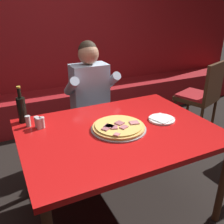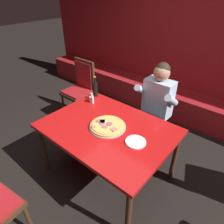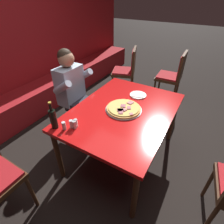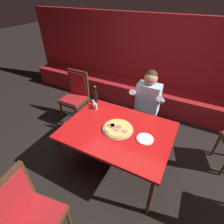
{
  "view_description": "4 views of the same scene",
  "coord_description": "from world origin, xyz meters",
  "px_view_note": "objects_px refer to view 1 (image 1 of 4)",
  "views": [
    {
      "loc": [
        -0.76,
        -1.46,
        1.61
      ],
      "look_at": [
        -0.0,
        0.11,
        0.85
      ],
      "focal_mm": 40.0,
      "sensor_mm": 36.0,
      "label": 1
    },
    {
      "loc": [
        1.18,
        -1.32,
        2.09
      ],
      "look_at": [
        0.0,
        0.07,
        0.92
      ],
      "focal_mm": 32.0,
      "sensor_mm": 36.0,
      "label": 2
    },
    {
      "loc": [
        -1.47,
        -0.72,
        1.87
      ],
      "look_at": [
        -0.1,
        0.1,
        0.74
      ],
      "focal_mm": 28.0,
      "sensor_mm": 36.0,
      "label": 3
    },
    {
      "loc": [
        0.74,
        -1.59,
        2.29
      ],
      "look_at": [
        -0.13,
        0.09,
        0.94
      ],
      "focal_mm": 28.0,
      "sensor_mm": 36.0,
      "label": 4
    }
  ],
  "objects_px": {
    "shaker_oregano": "(37,122)",
    "main_dining_table": "(118,137)",
    "diner_seated_blue_shirt": "(93,98)",
    "dining_chair_side_aisle": "(203,93)",
    "pizza": "(118,127)",
    "shaker_parmesan": "(42,123)",
    "shaker_red_pepper_flakes": "(28,122)",
    "plate_white_paper": "(162,119)",
    "beer_bottle": "(22,109)",
    "shaker_black_pepper": "(39,124)"
  },
  "relations": [
    {
      "from": "diner_seated_blue_shirt",
      "to": "shaker_red_pepper_flakes",
      "type": "bearing_deg",
      "value": -146.26
    },
    {
      "from": "plate_white_paper",
      "to": "beer_bottle",
      "type": "xyz_separation_m",
      "value": [
        -1.0,
        0.45,
        0.1
      ]
    },
    {
      "from": "shaker_oregano",
      "to": "diner_seated_blue_shirt",
      "type": "xyz_separation_m",
      "value": [
        0.66,
        0.52,
        -0.08
      ]
    },
    {
      "from": "beer_bottle",
      "to": "shaker_black_pepper",
      "type": "height_order",
      "value": "beer_bottle"
    },
    {
      "from": "shaker_red_pepper_flakes",
      "to": "beer_bottle",
      "type": "bearing_deg",
      "value": 103.2
    },
    {
      "from": "beer_bottle",
      "to": "shaker_red_pepper_flakes",
      "type": "xyz_separation_m",
      "value": [
        0.02,
        -0.1,
        -0.07
      ]
    },
    {
      "from": "dining_chair_side_aisle",
      "to": "shaker_red_pepper_flakes",
      "type": "bearing_deg",
      "value": -169.89
    },
    {
      "from": "diner_seated_blue_shirt",
      "to": "shaker_black_pepper",
      "type": "bearing_deg",
      "value": -139.55
    },
    {
      "from": "main_dining_table",
      "to": "shaker_black_pepper",
      "type": "relative_size",
      "value": 16.51
    },
    {
      "from": "diner_seated_blue_shirt",
      "to": "dining_chair_side_aisle",
      "type": "bearing_deg",
      "value": -3.52
    },
    {
      "from": "plate_white_paper",
      "to": "shaker_black_pepper",
      "type": "bearing_deg",
      "value": 163.11
    },
    {
      "from": "shaker_oregano",
      "to": "main_dining_table",
      "type": "bearing_deg",
      "value": -29.34
    },
    {
      "from": "beer_bottle",
      "to": "dining_chair_side_aisle",
      "type": "height_order",
      "value": "beer_bottle"
    },
    {
      "from": "main_dining_table",
      "to": "shaker_parmesan",
      "type": "height_order",
      "value": "shaker_parmesan"
    },
    {
      "from": "shaker_red_pepper_flakes",
      "to": "dining_chair_side_aisle",
      "type": "xyz_separation_m",
      "value": [
        2.17,
        0.39,
        -0.22
      ]
    },
    {
      "from": "beer_bottle",
      "to": "shaker_black_pepper",
      "type": "relative_size",
      "value": 3.4
    },
    {
      "from": "plate_white_paper",
      "to": "shaker_black_pepper",
      "type": "height_order",
      "value": "shaker_black_pepper"
    },
    {
      "from": "plate_white_paper",
      "to": "dining_chair_side_aisle",
      "type": "distance_m",
      "value": 1.42
    },
    {
      "from": "shaker_oregano",
      "to": "shaker_black_pepper",
      "type": "height_order",
      "value": "same"
    },
    {
      "from": "shaker_oregano",
      "to": "dining_chair_side_aisle",
      "type": "relative_size",
      "value": 0.09
    },
    {
      "from": "shaker_oregano",
      "to": "plate_white_paper",
      "type": "bearing_deg",
      "value": -18.66
    },
    {
      "from": "pizza",
      "to": "shaker_black_pepper",
      "type": "distance_m",
      "value": 0.58
    },
    {
      "from": "shaker_parmesan",
      "to": "diner_seated_blue_shirt",
      "type": "bearing_deg",
      "value": 41.27
    },
    {
      "from": "beer_bottle",
      "to": "shaker_parmesan",
      "type": "distance_m",
      "value": 0.22
    },
    {
      "from": "diner_seated_blue_shirt",
      "to": "dining_chair_side_aisle",
      "type": "relative_size",
      "value": 1.32
    },
    {
      "from": "pizza",
      "to": "dining_chair_side_aisle",
      "type": "distance_m",
      "value": 1.76
    },
    {
      "from": "pizza",
      "to": "shaker_black_pepper",
      "type": "relative_size",
      "value": 4.78
    },
    {
      "from": "pizza",
      "to": "shaker_red_pepper_flakes",
      "type": "xyz_separation_m",
      "value": [
        -0.59,
        0.34,
        0.02
      ]
    },
    {
      "from": "main_dining_table",
      "to": "shaker_oregano",
      "type": "relative_size",
      "value": 16.51
    },
    {
      "from": "beer_bottle",
      "to": "diner_seated_blue_shirt",
      "type": "bearing_deg",
      "value": 27.04
    },
    {
      "from": "main_dining_table",
      "to": "plate_white_paper",
      "type": "relative_size",
      "value": 6.76
    },
    {
      "from": "pizza",
      "to": "shaker_parmesan",
      "type": "relative_size",
      "value": 4.78
    },
    {
      "from": "main_dining_table",
      "to": "pizza",
      "type": "distance_m",
      "value": 0.09
    },
    {
      "from": "plate_white_paper",
      "to": "shaker_red_pepper_flakes",
      "type": "bearing_deg",
      "value": 160.14
    },
    {
      "from": "pizza",
      "to": "plate_white_paper",
      "type": "distance_m",
      "value": 0.39
    },
    {
      "from": "shaker_oregano",
      "to": "shaker_parmesan",
      "type": "xyz_separation_m",
      "value": [
        0.03,
        -0.03,
        0.0
      ]
    },
    {
      "from": "pizza",
      "to": "plate_white_paper",
      "type": "height_order",
      "value": "pizza"
    },
    {
      "from": "plate_white_paper",
      "to": "dining_chair_side_aisle",
      "type": "bearing_deg",
      "value": 31.65
    },
    {
      "from": "plate_white_paper",
      "to": "beer_bottle",
      "type": "height_order",
      "value": "beer_bottle"
    },
    {
      "from": "main_dining_table",
      "to": "shaker_black_pepper",
      "type": "distance_m",
      "value": 0.6
    },
    {
      "from": "beer_bottle",
      "to": "pizza",
      "type": "bearing_deg",
      "value": -35.89
    },
    {
      "from": "beer_bottle",
      "to": "shaker_black_pepper",
      "type": "bearing_deg",
      "value": -63.22
    },
    {
      "from": "shaker_oregano",
      "to": "diner_seated_blue_shirt",
      "type": "height_order",
      "value": "diner_seated_blue_shirt"
    },
    {
      "from": "beer_bottle",
      "to": "shaker_oregano",
      "type": "bearing_deg",
      "value": -60.28
    },
    {
      "from": "shaker_red_pepper_flakes",
      "to": "shaker_parmesan",
      "type": "xyz_separation_m",
      "value": [
        0.09,
        -0.07,
        0.0
      ]
    },
    {
      "from": "beer_bottle",
      "to": "dining_chair_side_aisle",
      "type": "xyz_separation_m",
      "value": [
        2.2,
        0.29,
        -0.29
      ]
    },
    {
      "from": "pizza",
      "to": "diner_seated_blue_shirt",
      "type": "bearing_deg",
      "value": 81.05
    },
    {
      "from": "diner_seated_blue_shirt",
      "to": "dining_chair_side_aisle",
      "type": "height_order",
      "value": "diner_seated_blue_shirt"
    },
    {
      "from": "pizza",
      "to": "beer_bottle",
      "type": "height_order",
      "value": "beer_bottle"
    },
    {
      "from": "shaker_parmesan",
      "to": "dining_chair_side_aisle",
      "type": "height_order",
      "value": "dining_chair_side_aisle"
    }
  ]
}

